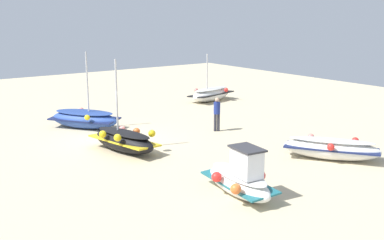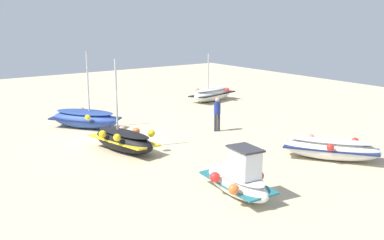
{
  "view_description": "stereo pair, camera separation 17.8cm",
  "coord_description": "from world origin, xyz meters",
  "px_view_note": "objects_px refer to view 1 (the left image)",
  "views": [
    {
      "loc": [
        -18.53,
        9.35,
        5.72
      ],
      "look_at": [
        -1.59,
        -2.98,
        0.9
      ],
      "focal_mm": 44.26,
      "sensor_mm": 36.0,
      "label": 1
    },
    {
      "loc": [
        -18.63,
        9.21,
        5.72
      ],
      "look_at": [
        -1.59,
        -2.98,
        0.9
      ],
      "focal_mm": 44.26,
      "sensor_mm": 36.0,
      "label": 2
    }
  ],
  "objects_px": {
    "fishing_boat_2": "(331,148)",
    "person_walking": "(217,112)",
    "fishing_boat_3": "(211,94)",
    "fishing_boat_1": "(124,140)",
    "fishing_boat_4": "(240,179)",
    "fishing_boat_0": "(84,118)"
  },
  "relations": [
    {
      "from": "fishing_boat_2",
      "to": "person_walking",
      "type": "xyz_separation_m",
      "value": [
        6.17,
        0.83,
        0.51
      ]
    },
    {
      "from": "fishing_boat_3",
      "to": "fishing_boat_2",
      "type": "bearing_deg",
      "value": -120.53
    },
    {
      "from": "fishing_boat_3",
      "to": "person_walking",
      "type": "bearing_deg",
      "value": -139.6
    },
    {
      "from": "fishing_boat_2",
      "to": "fishing_boat_1",
      "type": "bearing_deg",
      "value": -168.34
    },
    {
      "from": "fishing_boat_2",
      "to": "fishing_boat_3",
      "type": "distance_m",
      "value": 13.21
    },
    {
      "from": "fishing_boat_2",
      "to": "person_walking",
      "type": "distance_m",
      "value": 6.25
    },
    {
      "from": "fishing_boat_2",
      "to": "person_walking",
      "type": "bearing_deg",
      "value": 152.62
    },
    {
      "from": "fishing_boat_3",
      "to": "fishing_boat_4",
      "type": "height_order",
      "value": "fishing_boat_3"
    },
    {
      "from": "fishing_boat_0",
      "to": "fishing_boat_2",
      "type": "height_order",
      "value": "fishing_boat_0"
    },
    {
      "from": "fishing_boat_1",
      "to": "fishing_boat_4",
      "type": "height_order",
      "value": "fishing_boat_1"
    },
    {
      "from": "fishing_boat_3",
      "to": "fishing_boat_0",
      "type": "bearing_deg",
      "value": 178.57
    },
    {
      "from": "fishing_boat_3",
      "to": "person_walking",
      "type": "height_order",
      "value": "fishing_boat_3"
    },
    {
      "from": "fishing_boat_3",
      "to": "person_walking",
      "type": "relative_size",
      "value": 2.16
    },
    {
      "from": "fishing_boat_2",
      "to": "person_walking",
      "type": "relative_size",
      "value": 2.31
    },
    {
      "from": "fishing_boat_0",
      "to": "fishing_boat_3",
      "type": "height_order",
      "value": "fishing_boat_0"
    },
    {
      "from": "fishing_boat_0",
      "to": "fishing_boat_1",
      "type": "height_order",
      "value": "fishing_boat_0"
    },
    {
      "from": "fishing_boat_2",
      "to": "fishing_boat_4",
      "type": "xyz_separation_m",
      "value": [
        -0.67,
        5.43,
        0.08
      ]
    },
    {
      "from": "fishing_boat_2",
      "to": "person_walking",
      "type": "height_order",
      "value": "person_walking"
    },
    {
      "from": "fishing_boat_4",
      "to": "fishing_boat_0",
      "type": "bearing_deg",
      "value": -171.05
    },
    {
      "from": "fishing_boat_2",
      "to": "fishing_boat_3",
      "type": "bearing_deg",
      "value": 127.82
    },
    {
      "from": "fishing_boat_2",
      "to": "fishing_boat_4",
      "type": "height_order",
      "value": "fishing_boat_4"
    },
    {
      "from": "fishing_boat_3",
      "to": "fishing_boat_4",
      "type": "bearing_deg",
      "value": -138.41
    }
  ]
}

